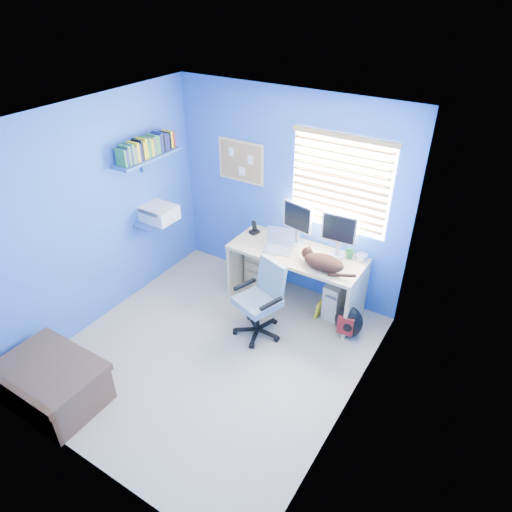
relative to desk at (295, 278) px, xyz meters
The scene contains 23 objects.
floor 1.35m from the desk, 104.97° to the right, with size 3.00×3.20×0.00m, color #B4A58C.
ceiling 2.49m from the desk, 104.97° to the right, with size 3.00×3.20×0.00m, color white.
wall_back 1.00m from the desk, 134.20° to the left, with size 3.00×0.01×2.50m, color blue.
wall_front 3.01m from the desk, 96.70° to the right, with size 3.00×0.01×2.50m, color blue.
wall_left 2.39m from the desk, 145.64° to the right, with size 0.01×3.20×2.50m, color blue.
wall_right 1.92m from the desk, 47.14° to the right, with size 0.01×3.20×2.50m, color blue.
desk is the anchor object (origin of this frame).
laptop 0.53m from the desk, 160.26° to the right, with size 0.33×0.26×0.22m, color silver.
monitor_left 0.67m from the desk, 118.57° to the left, with size 0.40×0.12×0.54m, color silver.
monitor_right 0.79m from the desk, 21.50° to the left, with size 0.40×0.12×0.54m, color silver.
phone 0.81m from the desk, behind, with size 0.09×0.11×0.17m, color black.
mug 0.73m from the desk, 20.34° to the left, with size 0.10×0.09×0.10m, color #277437.
cd_spindle 0.84m from the desk, 19.34° to the left, with size 0.13×0.13×0.07m, color silver.
cat 0.63m from the desk, 20.35° to the right, with size 0.46×0.24×0.17m, color black.
tower_pc 0.55m from the desk, 12.83° to the left, with size 0.19×0.44×0.45m, color beige.
drawer_boxes 0.56m from the desk, 169.21° to the left, with size 0.35×0.28×0.54m, color tan.
yellow_book 0.46m from the desk, 12.37° to the right, with size 0.03×0.17×0.24m, color yellow.
backpack 0.83m from the desk, 13.96° to the right, with size 0.33×0.25×0.38m, color black.
bed_corner 2.85m from the desk, 115.59° to the right, with size 0.92×0.66×0.44m, color brown.
office_chair 0.68m from the desk, 96.64° to the right, with size 0.65×0.65×0.89m.
window_blinds 1.26m from the desk, 44.89° to the left, with size 1.15×0.05×1.10m.
corkboard 1.57m from the desk, 161.74° to the left, with size 0.64×0.02×0.52m.
wall_shelves 2.06m from the desk, 163.35° to the right, with size 0.42×0.90×1.05m.
Camera 1 is at (2.33, -2.83, 3.55)m, focal length 32.00 mm.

